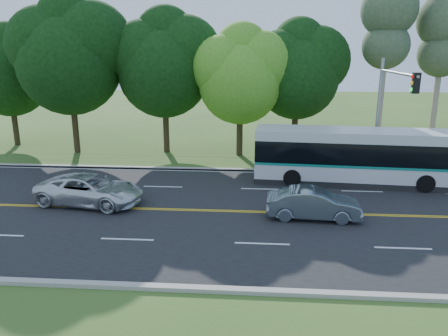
# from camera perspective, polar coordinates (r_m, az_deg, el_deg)

# --- Properties ---
(ground) EXTENTS (120.00, 120.00, 0.00)m
(ground) POSITION_cam_1_polar(r_m,az_deg,el_deg) (21.01, 6.28, -5.80)
(ground) COLOR #30511B
(ground) RESTS_ON ground
(road) EXTENTS (60.00, 14.00, 0.02)m
(road) POSITION_cam_1_polar(r_m,az_deg,el_deg) (21.00, 6.28, -5.78)
(road) COLOR black
(road) RESTS_ON ground
(curb_north) EXTENTS (60.00, 0.30, 0.15)m
(curb_north) POSITION_cam_1_polar(r_m,az_deg,el_deg) (27.77, 5.82, -0.30)
(curb_north) COLOR #9D9A8E
(curb_north) RESTS_ON ground
(curb_south) EXTENTS (60.00, 0.30, 0.15)m
(curb_south) POSITION_cam_1_polar(r_m,az_deg,el_deg) (14.54, 7.19, -15.79)
(curb_south) COLOR #9D9A8E
(curb_south) RESTS_ON ground
(grass_verge) EXTENTS (60.00, 4.00, 0.10)m
(grass_verge) POSITION_cam_1_polar(r_m,az_deg,el_deg) (29.56, 5.74, 0.63)
(grass_verge) COLOR #30511B
(grass_verge) RESTS_ON ground
(lane_markings) EXTENTS (57.60, 13.82, 0.00)m
(lane_markings) POSITION_cam_1_polar(r_m,az_deg,el_deg) (21.00, 6.02, -5.74)
(lane_markings) COLOR gold
(lane_markings) RESTS_ON road
(tree_row) EXTENTS (44.70, 9.10, 13.84)m
(tree_row) POSITION_cam_1_polar(r_m,az_deg,el_deg) (32.00, -3.60, 13.91)
(tree_row) COLOR black
(tree_row) RESTS_ON ground
(bougainvillea_hedge) EXTENTS (9.50, 2.25, 1.50)m
(bougainvillea_hedge) POSITION_cam_1_polar(r_m,az_deg,el_deg) (29.66, 19.82, 1.15)
(bougainvillea_hedge) COLOR #A40D19
(bougainvillea_hedge) RESTS_ON ground
(traffic_signal) EXTENTS (0.42, 6.10, 7.00)m
(traffic_signal) POSITION_cam_1_polar(r_m,az_deg,el_deg) (26.19, 20.70, 8.10)
(traffic_signal) COLOR gray
(traffic_signal) RESTS_ON ground
(transit_bus) EXTENTS (12.02, 3.47, 3.10)m
(transit_bus) POSITION_cam_1_polar(r_m,az_deg,el_deg) (26.01, 17.32, 1.35)
(transit_bus) COLOR silver
(transit_bus) RESTS_ON road
(sedan) EXTENTS (4.32, 1.69, 1.40)m
(sedan) POSITION_cam_1_polar(r_m,az_deg,el_deg) (20.36, 11.60, -4.58)
(sedan) COLOR slate
(sedan) RESTS_ON road
(suv) EXTENTS (5.61, 3.25, 1.47)m
(suv) POSITION_cam_1_polar(r_m,az_deg,el_deg) (22.74, -17.13, -2.73)
(suv) COLOR silver
(suv) RESTS_ON road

